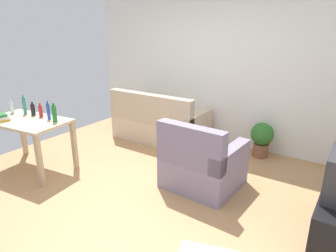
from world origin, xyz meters
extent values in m
cube|color=tan|center=(0.00, 0.00, -0.01)|extent=(5.20, 4.40, 0.02)
cube|color=white|center=(0.00, 2.20, 1.35)|extent=(5.20, 0.10, 2.70)
cube|color=beige|center=(-0.83, 1.65, 0.20)|extent=(1.69, 0.84, 0.40)
cube|color=#C0AD91|center=(-0.83, 1.31, 0.66)|extent=(1.69, 0.16, 0.52)
cube|color=#C8B597|center=(-0.06, 1.65, 0.51)|extent=(0.16, 0.84, 0.22)
cube|color=#C8B597|center=(-1.60, 1.65, 0.51)|extent=(0.16, 0.84, 0.22)
cube|color=#C6B28E|center=(-1.71, -0.42, 0.74)|extent=(1.27, 0.83, 0.04)
cube|color=tan|center=(-1.12, -0.66, 0.36)|extent=(0.07, 0.07, 0.72)
cube|color=tan|center=(-2.30, -0.17, 0.36)|extent=(0.07, 0.07, 0.72)
cube|color=tan|center=(-1.19, -0.05, 0.36)|extent=(0.07, 0.07, 0.72)
cylinder|color=brown|center=(0.97, 1.90, 0.11)|extent=(0.24, 0.24, 0.22)
sphere|color=#2D6B28|center=(0.97, 1.90, 0.39)|extent=(0.36, 0.36, 0.36)
cube|color=gray|center=(0.62, 0.57, 0.20)|extent=(0.94, 0.88, 0.40)
cube|color=slate|center=(0.60, 0.23, 0.66)|extent=(0.91, 0.20, 0.52)
cube|color=gray|center=(0.99, 0.55, 0.51)|extent=(0.20, 0.85, 0.22)
cube|color=gray|center=(0.25, 0.59, 0.51)|extent=(0.20, 0.85, 0.22)
cylinder|color=silver|center=(-2.18, -0.34, 0.84)|extent=(0.06, 0.06, 0.16)
cylinder|color=silver|center=(-2.18, -0.34, 0.94)|extent=(0.03, 0.03, 0.04)
cylinder|color=teal|center=(-1.99, -0.25, 0.89)|extent=(0.05, 0.05, 0.25)
cylinder|color=teal|center=(-1.99, -0.25, 1.03)|extent=(0.02, 0.02, 0.04)
cylinder|color=black|center=(-1.83, -0.22, 0.84)|extent=(0.06, 0.06, 0.16)
cylinder|color=black|center=(-1.83, -0.22, 0.94)|extent=(0.03, 0.03, 0.04)
cylinder|color=#AD2323|center=(-1.65, -0.21, 0.84)|extent=(0.05, 0.05, 0.17)
cylinder|color=#AD2323|center=(-1.65, -0.21, 0.95)|extent=(0.02, 0.02, 0.04)
cylinder|color=#2347A3|center=(-1.45, -0.22, 0.87)|extent=(0.05, 0.05, 0.23)
cylinder|color=#2347A3|center=(-1.45, -0.22, 1.01)|extent=(0.02, 0.02, 0.04)
cylinder|color=#1E722D|center=(-1.28, -0.25, 0.87)|extent=(0.06, 0.06, 0.23)
cylinder|color=#1E722D|center=(-1.28, -0.25, 1.01)|extent=(0.03, 0.03, 0.04)
cube|color=#B7932D|center=(-1.93, -0.64, 0.77)|extent=(0.18, 0.15, 0.03)
cube|color=beige|center=(-1.94, -0.62, 0.81)|extent=(0.19, 0.16, 0.04)
cube|color=#236B33|center=(-1.95, -0.63, 0.84)|extent=(0.18, 0.15, 0.03)
camera|label=1|loc=(2.23, -2.67, 2.03)|focal=32.13mm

